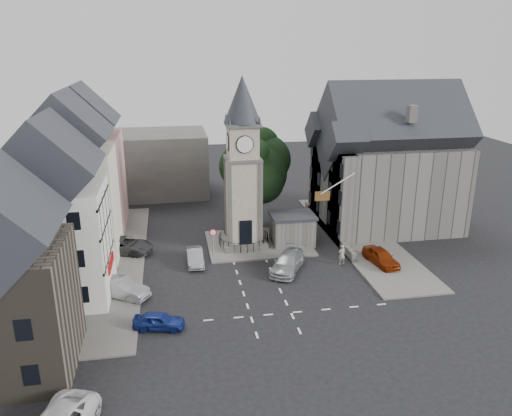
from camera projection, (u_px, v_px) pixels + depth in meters
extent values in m
plane|color=black|center=(258.00, 281.00, 41.71)|extent=(120.00, 120.00, 0.00)
cube|color=#595651|center=(111.00, 262.00, 45.25)|extent=(6.00, 30.00, 0.14)
cube|color=#595651|center=(359.00, 236.00, 51.14)|extent=(6.00, 26.00, 0.14)
cube|color=#595651|center=(258.00, 243.00, 49.41)|extent=(10.00, 8.00, 0.16)
cube|color=silver|center=(271.00, 314.00, 36.57)|extent=(20.00, 8.00, 0.01)
cube|color=#4C4944|center=(243.00, 242.00, 49.08)|extent=(4.20, 4.20, 0.70)
torus|color=black|center=(243.00, 235.00, 48.85)|extent=(4.86, 4.86, 0.06)
cube|color=gray|center=(243.00, 199.00, 47.72)|extent=(3.00, 3.00, 8.00)
cube|color=black|center=(246.00, 232.00, 47.24)|extent=(1.20, 0.25, 2.40)
cube|color=#4C4944|center=(243.00, 159.00, 46.46)|extent=(3.30, 3.30, 0.25)
cube|color=gray|center=(243.00, 142.00, 45.96)|extent=(2.70, 2.70, 3.20)
cylinder|color=white|center=(245.00, 144.00, 44.65)|extent=(1.50, 0.12, 1.50)
cube|color=#4C4944|center=(242.00, 124.00, 45.45)|extent=(3.10, 3.10, 0.30)
cone|color=#22242A|center=(242.00, 99.00, 44.75)|extent=(3.40, 3.40, 4.20)
cube|color=#575550|center=(292.00, 230.00, 49.07)|extent=(4.00, 3.00, 2.80)
cube|color=#22242A|center=(293.00, 216.00, 48.59)|extent=(4.30, 3.30, 0.25)
cylinder|color=black|center=(255.00, 207.00, 53.51)|extent=(0.70, 0.70, 4.40)
cylinder|color=black|center=(213.00, 245.00, 45.94)|extent=(0.10, 0.10, 2.50)
cone|color=#A50C0C|center=(213.00, 233.00, 45.45)|extent=(0.70, 0.06, 0.70)
cone|color=white|center=(213.00, 233.00, 45.43)|extent=(0.54, 0.04, 0.54)
cube|color=#D0968F|center=(87.00, 182.00, 52.56)|extent=(7.50, 7.00, 10.00)
cube|color=beige|center=(74.00, 205.00, 45.08)|extent=(7.50, 7.00, 10.00)
cube|color=silver|center=(57.00, 243.00, 37.76)|extent=(7.50, 7.00, 9.00)
cube|color=#403930|center=(0.00, 311.00, 29.25)|extent=(8.00, 7.00, 8.00)
cube|color=#4C4944|center=(129.00, 164.00, 64.67)|extent=(20.00, 10.00, 8.00)
cube|color=#575550|center=(387.00, 185.00, 53.21)|extent=(14.00, 10.00, 9.00)
cube|color=#575550|center=(343.00, 198.00, 48.92)|extent=(1.60, 4.40, 9.00)
cube|color=#575550|center=(321.00, 180.00, 55.46)|extent=(1.60, 4.40, 9.00)
cube|color=#575550|center=(327.00, 228.00, 52.43)|extent=(0.40, 16.00, 0.90)
cylinder|color=white|center=(338.00, 183.00, 44.57)|extent=(3.17, 0.10, 1.89)
plane|color=#B21414|center=(322.00, 196.00, 44.68)|extent=(1.40, 0.00, 1.40)
imported|color=navy|center=(159.00, 321.00, 34.59)|extent=(3.79, 2.16, 1.21)
imported|color=gray|center=(122.00, 288.00, 38.89)|extent=(4.67, 3.77, 1.49)
imported|color=#343437|center=(123.00, 245.00, 47.06)|extent=(6.15, 4.26, 1.56)
imported|color=gray|center=(195.00, 257.00, 44.84)|extent=(1.47, 4.03, 1.32)
imported|color=#A0A4A8|center=(288.00, 262.00, 43.46)|extent=(4.42, 5.63, 1.52)
imported|color=maroon|center=(381.00, 257.00, 44.66)|extent=(2.43, 4.53, 1.47)
imported|color=#A69989|center=(342.00, 255.00, 44.60)|extent=(0.78, 0.61, 1.88)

